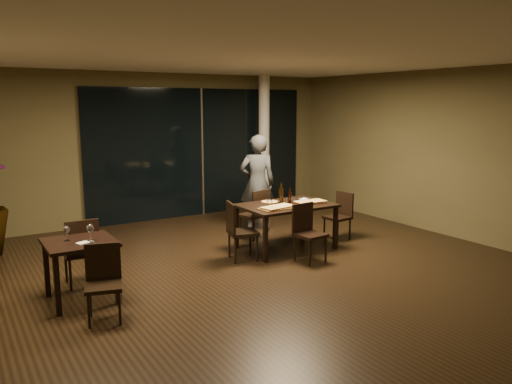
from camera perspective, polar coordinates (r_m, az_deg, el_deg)
The scene contains 30 objects.
ground at distance 7.22m, azimuth 0.54°, elevation -9.17°, with size 8.00×8.00×0.00m, color black.
wall_back at distance 10.50m, azimuth -11.42°, elevation 5.05°, with size 8.00×0.10×3.00m, color #4C4528.
wall_right at distance 9.66m, azimuth 21.36°, elevation 4.15°, with size 0.10×8.00×3.00m, color #4C4528.
ceiling at distance 6.85m, azimuth 0.59°, elevation 15.46°, with size 8.00×8.00×0.04m, color silver.
window_panel at distance 10.82m, azimuth -6.25°, elevation 4.54°, with size 5.00×0.06×2.70m, color black.
column at distance 11.22m, azimuth 0.92°, elevation 5.56°, with size 0.24×0.24×3.00m, color silver.
main_table at distance 8.21m, azimuth 3.45°, elevation -1.92°, with size 1.50×1.00×0.75m.
side_table at distance 6.42m, azimuth -19.48°, elevation -6.36°, with size 0.80×0.80×0.75m.
chair_main_far at distance 8.79m, azimuth 0.08°, elevation -2.27°, with size 0.50×0.50×0.90m.
chair_main_near at distance 7.66m, azimuth 5.86°, elevation -4.25°, with size 0.44×0.44×0.88m.
chair_main_left at distance 7.63m, azimuth -2.09°, elevation -4.13°, with size 0.51×0.51×0.91m.
chair_main_right at distance 8.96m, azimuth 9.62°, elevation -2.39°, with size 0.43×0.43×0.84m.
chair_side_far at distance 6.94m, azimuth -19.31°, elevation -6.13°, with size 0.44×0.44×0.91m.
chair_side_near at distance 5.86m, azimuth -17.03°, elevation -9.37°, with size 0.48×0.48×0.84m.
diner at distance 9.36m, azimuth 0.15°, elevation 1.02°, with size 0.62×0.41×1.82m, color #323437.
pizza_board_left at distance 7.86m, azimuth 2.53°, elevation -1.84°, with size 0.62×0.31×0.01m, color #4E3519.
pizza_board_right at distance 8.32m, azimuth 6.21°, elevation -1.23°, with size 0.52×0.26×0.01m, color #432915.
oblong_pizza_left at distance 7.86m, azimuth 2.53°, elevation -1.73°, with size 0.53×0.24×0.02m, color maroon, non-canonical shape.
oblong_pizza_right at distance 8.32m, azimuth 6.21°, elevation -1.12°, with size 0.50×0.24×0.02m, color maroon, non-canonical shape.
round_pizza at distance 8.33m, azimuth 1.58°, elevation -1.15°, with size 0.27×0.27×0.01m, color red.
bottle_a at distance 8.20m, azimuth 2.90°, elevation -0.24°, with size 0.07×0.07×0.33m, color black, non-canonical shape.
bottle_b at distance 8.23m, azimuth 3.90°, elevation -0.45°, with size 0.06×0.06×0.26m, color black, non-canonical shape.
bottle_c at distance 8.28m, azimuth 2.89°, elevation -0.11°, with size 0.07×0.07×0.33m, color black, non-canonical shape.
tumbler_left at distance 8.07m, azimuth 1.57°, elevation -1.21°, with size 0.08×0.08×0.10m, color white.
tumbler_right at distance 8.45m, azimuth 4.17°, elevation -0.77°, with size 0.07×0.07×0.09m, color white.
napkin_near at distance 8.48m, azimuth 6.80°, elevation -1.02°, with size 0.18×0.10×0.01m, color white.
napkin_far at distance 8.64m, azimuth 5.52°, elevation -0.80°, with size 0.18×0.10×0.01m, color white.
wine_glass_a at distance 6.42m, azimuth -20.82°, elevation -4.49°, with size 0.08×0.08×0.17m, color white, non-canonical shape.
wine_glass_b at distance 6.31m, azimuth -18.40°, elevation -4.48°, with size 0.09×0.09×0.20m, color white, non-canonical shape.
side_napkin at distance 6.25m, azimuth -18.99°, elevation -5.50°, with size 0.18×0.11×0.01m, color silver.
Camera 1 is at (-3.66, -5.75, 2.37)m, focal length 35.00 mm.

